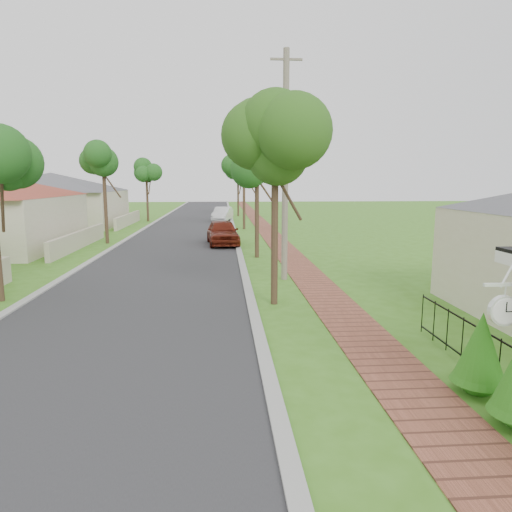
{
  "coord_description": "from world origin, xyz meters",
  "views": [
    {
      "loc": [
        -0.23,
        -7.06,
        3.88
      ],
      "look_at": [
        0.82,
        7.34,
        1.5
      ],
      "focal_mm": 32.0,
      "sensor_mm": 36.0,
      "label": 1
    }
  ],
  "objects_px": {
    "parked_car_red": "(223,232)",
    "utility_pole": "(285,167)",
    "station_clock": "(504,309)",
    "near_tree": "(275,155)",
    "parked_car_white": "(223,214)"
  },
  "relations": [
    {
      "from": "parked_car_red",
      "to": "utility_pole",
      "type": "bearing_deg",
      "value": -81.6
    },
    {
      "from": "station_clock",
      "to": "parked_car_red",
      "type": "bearing_deg",
      "value": 101.35
    },
    {
      "from": "parked_car_red",
      "to": "utility_pole",
      "type": "height_order",
      "value": "utility_pole"
    },
    {
      "from": "near_tree",
      "to": "station_clock",
      "type": "distance_m",
      "value": 8.5
    },
    {
      "from": "parked_car_red",
      "to": "near_tree",
      "type": "height_order",
      "value": "near_tree"
    },
    {
      "from": "utility_pole",
      "to": "station_clock",
      "type": "height_order",
      "value": "utility_pole"
    },
    {
      "from": "near_tree",
      "to": "station_clock",
      "type": "xyz_separation_m",
      "value": [
        2.67,
        -7.6,
        -2.71
      ]
    },
    {
      "from": "parked_car_red",
      "to": "near_tree",
      "type": "distance_m",
      "value": 14.47
    },
    {
      "from": "utility_pole",
      "to": "station_clock",
      "type": "xyz_separation_m",
      "value": [
        1.86,
        -11.22,
        -2.47
      ]
    },
    {
      "from": "near_tree",
      "to": "utility_pole",
      "type": "bearing_deg",
      "value": 77.38
    },
    {
      "from": "parked_car_white",
      "to": "utility_pole",
      "type": "height_order",
      "value": "utility_pole"
    },
    {
      "from": "near_tree",
      "to": "parked_car_red",
      "type": "bearing_deg",
      "value": 96.71
    },
    {
      "from": "parked_car_red",
      "to": "utility_pole",
      "type": "distance_m",
      "value": 11.13
    },
    {
      "from": "parked_car_red",
      "to": "parked_car_white",
      "type": "distance_m",
      "value": 16.69
    },
    {
      "from": "utility_pole",
      "to": "station_clock",
      "type": "bearing_deg",
      "value": -80.56
    }
  ]
}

